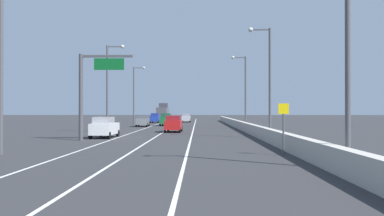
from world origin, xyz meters
TOP-DOWN VIEW (x-y plane):
  - ground_plane at (0.00, 64.00)m, footprint 320.00×320.00m
  - lane_stripe_left at (-5.50, 55.00)m, footprint 0.16×130.00m
  - lane_stripe_center at (-2.00, 55.00)m, footprint 0.16×130.00m
  - lane_stripe_right at (1.50, 55.00)m, footprint 0.16×130.00m
  - jersey_barrier_right at (7.98, 40.00)m, footprint 0.60×120.00m
  - overhead_sign_gantry at (-7.26, 30.51)m, footprint 4.68×0.36m
  - speed_advisory_sign at (7.08, 18.65)m, footprint 0.60×0.11m
  - lamp_post_right_near at (8.50, 13.00)m, footprint 2.14×0.44m
  - lamp_post_right_second at (8.62, 33.52)m, footprint 2.14×0.44m
  - lamp_post_right_third at (8.67, 54.04)m, footprint 2.14×0.44m
  - lamp_post_left_near at (-9.21, 19.00)m, footprint 2.14×0.44m
  - lamp_post_left_mid at (-8.33, 43.63)m, footprint 2.14×0.44m
  - lamp_post_left_far at (-9.03, 68.25)m, footprint 2.14×0.44m
  - car_blue_0 at (-6.75, 80.78)m, footprint 1.90×4.46m
  - car_green_1 at (-3.23, 64.65)m, footprint 1.99×4.30m
  - car_red_2 at (-0.78, 44.35)m, footprint 1.99×4.72m
  - car_gray_3 at (-6.73, 61.05)m, footprint 2.03×4.47m
  - car_silver_4 at (-0.47, 85.10)m, footprint 1.89×4.67m
  - car_white_5 at (-6.70, 33.90)m, footprint 2.03×4.57m
  - box_truck at (-6.36, 94.49)m, footprint 2.54×9.51m

SIDE VIEW (x-z plane):
  - ground_plane at x=0.00m, z-range 0.00..0.00m
  - lane_stripe_left at x=-5.50m, z-range 0.00..0.00m
  - lane_stripe_center at x=-2.00m, z-range 0.00..0.00m
  - lane_stripe_right at x=1.50m, z-range 0.00..0.00m
  - jersey_barrier_right at x=7.98m, z-range 0.00..1.10m
  - car_gray_3 at x=-6.73m, z-range 0.00..1.90m
  - car_silver_4 at x=-0.47m, z-range 0.00..1.95m
  - car_white_5 at x=-6.70m, z-range 0.00..1.98m
  - car_red_2 at x=-0.78m, z-range 0.00..1.98m
  - car_blue_0 at x=-6.75m, z-range 0.00..2.00m
  - car_green_1 at x=-3.23m, z-range -0.01..2.06m
  - speed_advisory_sign at x=7.08m, z-range 0.26..3.26m
  - box_truck at x=-6.36m, z-range -0.18..4.17m
  - overhead_sign_gantry at x=-7.26m, z-range 0.98..8.48m
  - lamp_post_right_near at x=8.50m, z-range 0.75..11.11m
  - lamp_post_right_second at x=8.62m, z-range 0.75..11.11m
  - lamp_post_right_third at x=8.67m, z-range 0.75..11.11m
  - lamp_post_left_near at x=-9.21m, z-range 0.75..11.11m
  - lamp_post_left_mid at x=-8.33m, z-range 0.75..11.11m
  - lamp_post_left_far at x=-9.03m, z-range 0.75..11.11m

